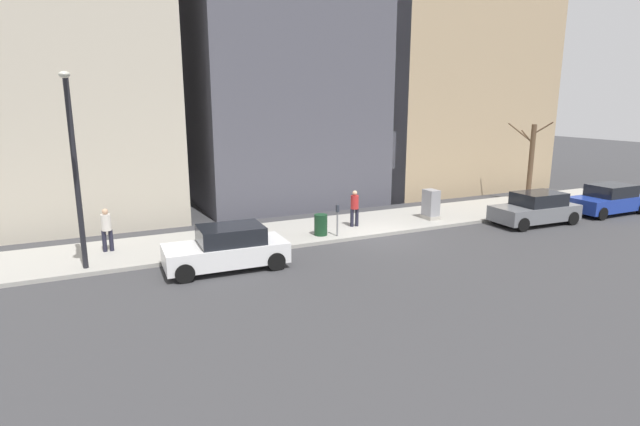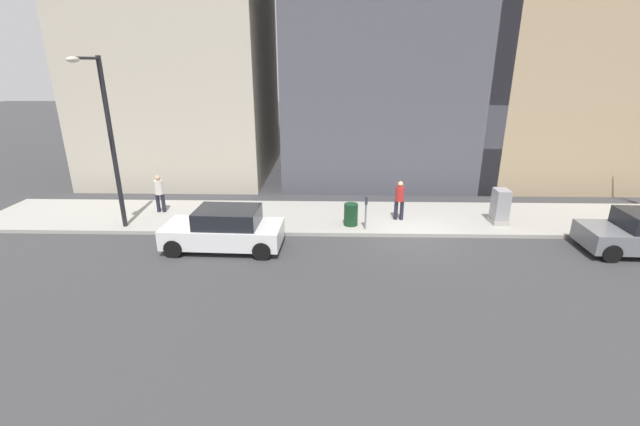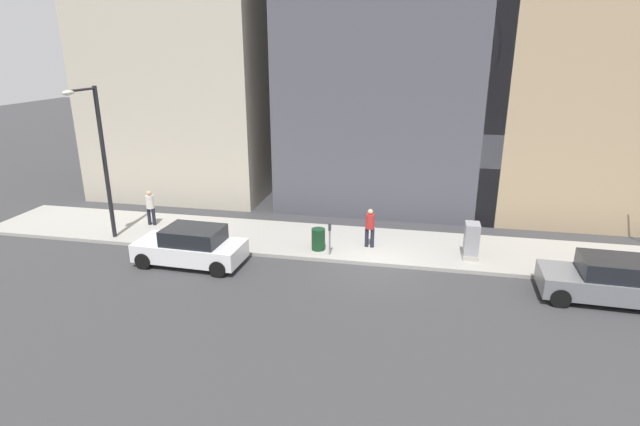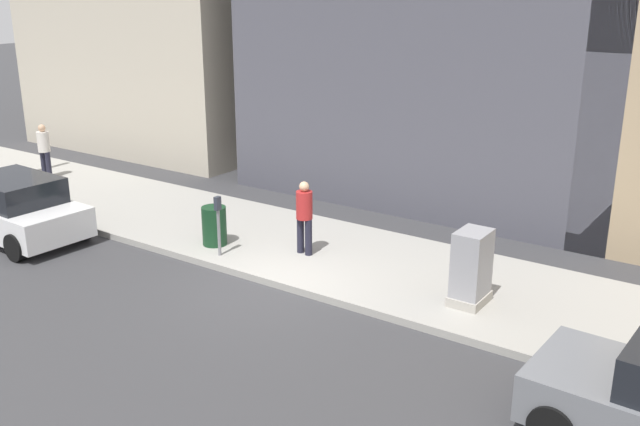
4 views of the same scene
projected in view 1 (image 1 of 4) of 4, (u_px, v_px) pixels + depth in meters
ground_plane at (380, 237)px, 21.56m from camera, size 120.00×120.00×0.00m
sidewalk at (357, 225)px, 23.31m from camera, size 4.00×36.00×0.15m
parked_car_blue at (608, 200)px, 25.87m from camera, size 1.93×4.21×1.52m
parked_car_grey at (536, 209)px, 23.68m from camera, size 2.06×4.26×1.52m
parked_car_white at (227, 248)px, 17.38m from camera, size 2.06×4.27×1.52m
parking_meter at (337, 217)px, 20.96m from camera, size 0.14×0.10×1.35m
utility_box at (431, 205)px, 24.07m from camera, size 0.83×0.61×1.43m
streetlamp at (74, 156)px, 16.06m from camera, size 1.97×0.32×6.50m
bare_tree at (531, 161)px, 28.23m from camera, size 2.10×1.26×4.50m
trash_bin at (321, 225)px, 21.21m from camera, size 0.56×0.56×0.90m
pedestrian_near_meter at (355, 206)px, 22.58m from camera, size 0.36×0.40×1.66m
pedestrian_midblock at (107, 227)px, 18.84m from camera, size 0.36×0.40×1.66m
office_tower_left at (423, 15)px, 33.89m from camera, size 12.66×12.66×22.82m
office_block_center at (279, 63)px, 29.31m from camera, size 10.87×10.87×15.80m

